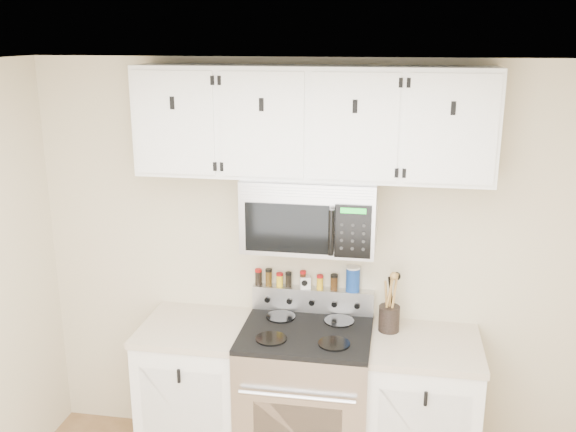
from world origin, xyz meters
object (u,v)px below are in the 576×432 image
object	(u,v)px
microwave	(310,213)
utensil_crock	(389,316)
salt_canister	(353,279)
range	(306,400)

from	to	relation	value
microwave	utensil_crock	bearing A→B (deg)	1.72
salt_canister	utensil_crock	bearing A→B (deg)	-31.47
utensil_crock	salt_canister	size ratio (longest dim) A/B	2.29
microwave	utensil_crock	size ratio (longest dim) A/B	2.09
salt_canister	microwave	bearing A→B (deg)	-147.66
range	salt_canister	bearing A→B (deg)	48.92
microwave	salt_canister	xyz separation A→B (m)	(0.25, 0.16, -0.45)
utensil_crock	salt_canister	distance (m)	0.32
range	microwave	bearing A→B (deg)	89.77
range	salt_canister	xyz separation A→B (m)	(0.25, 0.28, 0.69)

